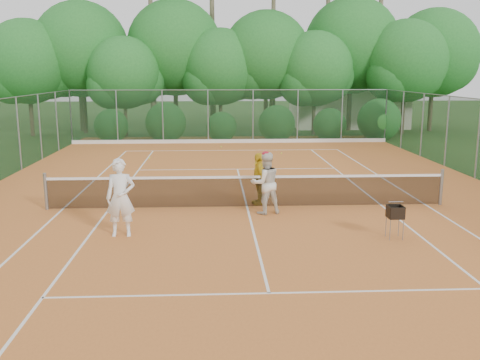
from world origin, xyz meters
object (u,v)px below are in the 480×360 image
player_white (121,198)px  ball_hopper (395,213)px  player_yellow (259,179)px  player_center_grp (265,183)px

player_white → ball_hopper: size_ratio=2.37×
player_white → player_yellow: size_ratio=1.22×
player_center_grp → player_yellow: size_ratio=1.13×
ball_hopper → player_white: bearing=157.9°
player_white → player_center_grp: size_ratio=1.07×
player_yellow → ball_hopper: bearing=32.2°
player_white → ball_hopper: player_white is taller
player_white → player_yellow: player_white is taller
player_yellow → ball_hopper: size_ratio=1.95×
ball_hopper → player_center_grp: bearing=122.1°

